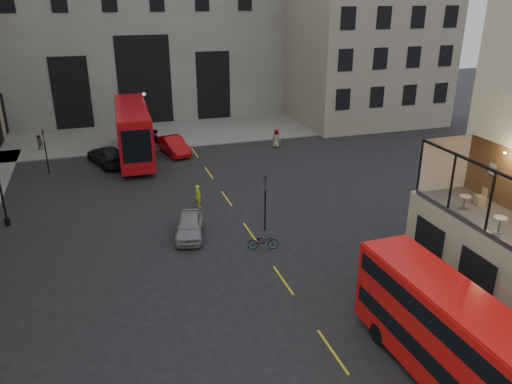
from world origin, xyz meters
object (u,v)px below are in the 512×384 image
object	(u,v)px
car_a	(189,226)
bicycle	(263,241)
pedestrian_c	(141,122)
cafe_chair_d	(480,199)
street_lamp_a	(1,192)
bus_near	(456,340)
cyclist	(198,196)
traffic_light_far	(45,146)
car_c	(107,155)
pedestrian_b	(155,139)
traffic_light_near	(265,196)
pedestrian_a	(40,143)
pedestrian_d	(276,138)
cafe_table_far	(465,200)
car_b	(174,145)
street_lamp_b	(146,122)
bus_far	(133,129)
cafe_table_mid	(500,222)

from	to	relation	value
car_a	bicycle	distance (m)	4.92
pedestrian_c	cafe_chair_d	bearing A→B (deg)	101.99
street_lamp_a	bus_near	xyz separation A→B (m)	(18.30, -21.34, -0.07)
bicycle	cyclist	size ratio (longest dim) A/B	1.12
traffic_light_far	car_a	size ratio (longest dim) A/B	0.92
car_c	pedestrian_b	bearing A→B (deg)	-161.09
traffic_light_near	car_a	bearing A→B (deg)	171.27
bicycle	pedestrian_a	distance (m)	29.21
car_c	pedestrian_c	distance (m)	11.66
bicycle	pedestrian_d	bearing A→B (deg)	-7.44
cafe_table_far	car_c	bearing A→B (deg)	121.06
car_a	pedestrian_b	size ratio (longest dim) A/B	2.19
street_lamp_a	cyclist	size ratio (longest dim) A/B	3.23
traffic_light_far	cafe_chair_d	size ratio (longest dim) A/B	4.50
car_b	cyclist	world-z (taller)	cyclist
traffic_light_far	cafe_table_far	world-z (taller)	cafe_table_far
street_lamp_b	car_c	distance (m)	6.58
bus_far	pedestrian_d	size ratio (longest dim) A/B	6.93
car_b	cyclist	bearing A→B (deg)	-103.34
bus_far	cafe_table_mid	bearing A→B (deg)	-66.32
street_lamp_a	pedestrian_c	bearing A→B (deg)	63.42
bicycle	traffic_light_far	bearing A→B (deg)	50.24
bus_far	pedestrian_c	distance (m)	10.18
street_lamp_b	car_b	world-z (taller)	street_lamp_b
bicycle	pedestrian_d	size ratio (longest dim) A/B	1.04
traffic_light_near	pedestrian_b	bearing A→B (deg)	101.93
street_lamp_b	bicycle	world-z (taller)	street_lamp_b
traffic_light_near	bus_far	xyz separation A→B (m)	(-6.60, 18.11, 0.33)
car_c	bicycle	world-z (taller)	car_c
car_b	cafe_table_mid	size ratio (longest dim) A/B	6.93
cafe_table_far	bicycle	bearing A→B (deg)	137.36
bus_near	street_lamp_b	bearing A→B (deg)	101.07
car_b	pedestrian_d	distance (m)	10.09
car_a	cafe_table_mid	world-z (taller)	cafe_table_mid
pedestrian_d	bicycle	bearing A→B (deg)	119.61
pedestrian_c	cafe_table_far	world-z (taller)	cafe_table_far
bus_near	cafe_table_far	xyz separation A→B (m)	(4.62, 5.85, 2.72)
bus_far	cafe_table_mid	size ratio (longest dim) A/B	17.21
pedestrian_a	pedestrian_d	size ratio (longest dim) A/B	0.88
street_lamp_a	pedestrian_b	distance (m)	18.81
traffic_light_far	car_c	bearing A→B (deg)	12.46
bus_near	pedestrian_b	size ratio (longest dim) A/B	5.53
traffic_light_near	bus_near	bearing A→B (deg)	-81.46
pedestrian_b	car_c	bearing A→B (deg)	-166.39
car_a	bicycle	bearing A→B (deg)	-24.38
car_b	cafe_table_far	distance (m)	29.85
cyclist	cafe_chair_d	size ratio (longest dim) A/B	1.95
street_lamp_a	cafe_table_far	world-z (taller)	street_lamp_a
street_lamp_a	cafe_table_mid	world-z (taller)	street_lamp_a
street_lamp_a	bus_near	distance (m)	28.12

